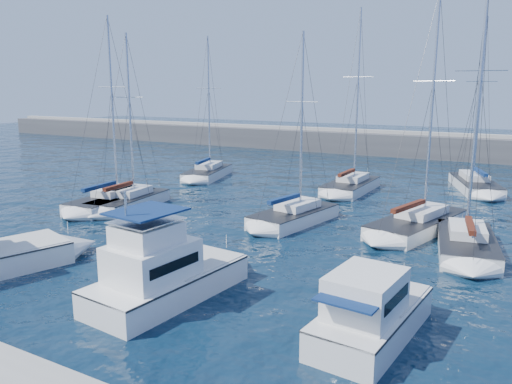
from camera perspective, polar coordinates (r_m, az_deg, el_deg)
The scene contains 12 objects.
ground at distance 27.40m, azimuth -10.98°, elevation -8.32°, with size 220.00×220.00×0.00m, color black.
breakwater at distance 73.91m, azimuth 16.02°, elevation 4.90°, with size 160.00×6.00×4.45m.
motor_yacht_stbd_inner at distance 22.88m, azimuth -10.65°, elevation -9.38°, with size 4.01×8.03×4.69m.
motor_yacht_stbd_outer at distance 19.76m, azimuth 12.88°, elevation -13.59°, with size 3.31×6.68×3.20m.
sailboat_mid_a at distance 41.29m, azimuth -16.17°, elevation -0.98°, with size 3.80×8.10×15.05m.
sailboat_mid_b at distance 40.90m, azimuth -14.31°, elevation -1.02°, with size 3.90×7.57×13.78m.
sailboat_mid_c at distance 35.19m, azimuth 4.40°, elevation -2.74°, with size 4.21×7.72×13.40m.
sailboat_mid_d at distance 34.89m, azimuth 18.03°, elevation -3.41°, with size 5.31×9.49×15.66m.
sailboat_mid_e at distance 31.34m, azimuth 22.94°, elevation -5.42°, with size 4.37×7.93×16.50m.
sailboat_back_a at distance 53.33m, azimuth -5.54°, elevation 2.23°, with size 5.00×8.44×14.92m.
sailboat_back_b at distance 46.66m, azimuth 10.82°, elevation 0.72°, with size 3.24×8.11×16.57m.
sailboat_back_c at distance 50.83m, azimuth 23.73°, elevation 0.81°, with size 5.83×9.51×15.94m.
Camera 1 is at (16.88, -19.48, 9.31)m, focal length 35.00 mm.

